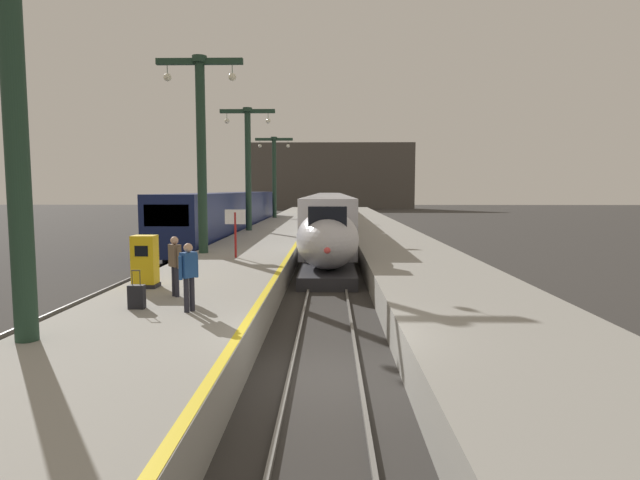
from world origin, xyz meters
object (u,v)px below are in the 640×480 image
object	(u,v)px
station_column_near	(12,50)
station_column_far	(248,157)
highspeed_train_main	(329,213)
station_column_mid	(201,136)
rolling_suitcase	(137,297)
passenger_mid_platform	(175,261)
departure_info_board	(235,224)
station_column_distant	(274,169)
ticket_machine_yellow	(145,263)
regional_train_adjacent	(233,212)
passenger_near_edge	(189,272)

from	to	relation	value
station_column_near	station_column_far	bearing A→B (deg)	90.00
highspeed_train_main	station_column_mid	xyz separation A→B (m)	(-5.90, -23.02, 4.57)
rolling_suitcase	station_column_far	bearing A→B (deg)	92.57
station_column_near	station_column_far	size ratio (longest dim) A/B	1.05
passenger_mid_platform	rolling_suitcase	bearing A→B (deg)	-109.29
station_column_far	departure_info_board	distance (m)	16.21
highspeed_train_main	passenger_mid_platform	world-z (taller)	highspeed_train_main
station_column_near	station_column_distant	world-z (taller)	station_column_near
station_column_mid	passenger_mid_platform	bearing A→B (deg)	-80.62
station_column_far	departure_info_board	xyz separation A→B (m)	(1.84, -15.63, -3.86)
ticket_machine_yellow	station_column_distant	bearing A→B (deg)	90.49
regional_train_adjacent	passenger_mid_platform	size ratio (longest dim) A/B	21.66
station_column_near	passenger_near_edge	size ratio (longest dim) A/B	5.53
passenger_mid_platform	station_column_near	bearing A→B (deg)	-111.12
regional_train_adjacent	station_column_near	world-z (taller)	station_column_near
station_column_mid	station_column_far	bearing A→B (deg)	90.00
ticket_machine_yellow	passenger_mid_platform	bearing A→B (deg)	-45.64
station_column_distant	passenger_near_edge	world-z (taller)	station_column_distant
passenger_near_edge	rolling_suitcase	bearing A→B (deg)	168.24
highspeed_train_main	regional_train_adjacent	bearing A→B (deg)	-157.25
passenger_near_edge	passenger_mid_platform	distance (m)	2.02
highspeed_train_main	station_column_near	size ratio (longest dim) A/B	6.00
rolling_suitcase	ticket_machine_yellow	bearing A→B (deg)	105.47
rolling_suitcase	station_column_mid	bearing A→B (deg)	95.61
station_column_near	station_column_far	xyz separation A→B (m)	(0.00, 28.47, -0.24)
station_column_near	passenger_near_edge	xyz separation A→B (m)	(2.56, 2.54, -4.62)
highspeed_train_main	rolling_suitcase	xyz separation A→B (m)	(-4.75, -34.73, -0.61)
passenger_near_edge	ticket_machine_yellow	size ratio (longest dim) A/B	1.06
highspeed_train_main	station_column_distant	world-z (taller)	station_column_distant
regional_train_adjacent	highspeed_train_main	bearing A→B (deg)	22.75
ticket_machine_yellow	passenger_near_edge	bearing A→B (deg)	-55.20
highspeed_train_main	regional_train_adjacent	world-z (taller)	regional_train_adjacent
station_column_distant	rolling_suitcase	size ratio (longest dim) A/B	8.74
ticket_machine_yellow	departure_info_board	size ratio (longest dim) A/B	0.75
station_column_mid	passenger_mid_platform	world-z (taller)	station_column_mid
highspeed_train_main	station_column_mid	size ratio (longest dim) A/B	6.16
highspeed_train_main	station_column_distant	xyz separation A→B (m)	(-5.90, 8.78, 4.29)
passenger_mid_platform	departure_info_board	size ratio (longest dim) A/B	0.80
station_column_near	rolling_suitcase	world-z (taller)	station_column_near
passenger_mid_platform	ticket_machine_yellow	world-z (taller)	passenger_mid_platform
passenger_mid_platform	station_column_mid	bearing A→B (deg)	99.38
departure_info_board	station_column_far	bearing A→B (deg)	96.73
regional_train_adjacent	rolling_suitcase	xyz separation A→B (m)	(3.35, -31.34, -0.77)
station_column_distant	passenger_near_edge	xyz separation A→B (m)	(2.56, -43.81, -4.21)
passenger_mid_platform	rolling_suitcase	world-z (taller)	passenger_mid_platform
regional_train_adjacent	station_column_near	bearing A→B (deg)	-86.32
regional_train_adjacent	passenger_mid_platform	world-z (taller)	regional_train_adjacent
passenger_near_edge	departure_info_board	distance (m)	10.34
regional_train_adjacent	station_column_mid	distance (m)	20.23
ticket_machine_yellow	departure_info_board	world-z (taller)	departure_info_board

